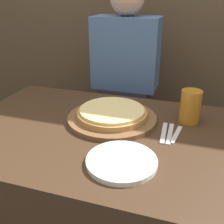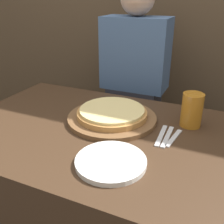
{
  "view_description": "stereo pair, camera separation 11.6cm",
  "coord_description": "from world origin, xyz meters",
  "px_view_note": "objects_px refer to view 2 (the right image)",
  "views": [
    {
      "loc": [
        0.32,
        -0.91,
        1.23
      ],
      "look_at": [
        0.0,
        0.1,
        0.74
      ],
      "focal_mm": 42.0,
      "sensor_mm": 36.0,
      "label": 1
    },
    {
      "loc": [
        0.43,
        -0.86,
        1.23
      ],
      "look_at": [
        0.0,
        0.1,
        0.74
      ],
      "focal_mm": 42.0,
      "sensor_mm": 36.0,
      "label": 2
    }
  ],
  "objects_px": {
    "pizza_on_board": "(112,115)",
    "diner_person": "(134,95)",
    "fork": "(161,135)",
    "spoon": "(174,138)",
    "dinner_knife": "(167,137)",
    "dinner_plate": "(111,162)",
    "beer_glass": "(192,109)"
  },
  "relations": [
    {
      "from": "dinner_knife",
      "to": "spoon",
      "type": "relative_size",
      "value": 1.17
    },
    {
      "from": "dinner_plate",
      "to": "spoon",
      "type": "relative_size",
      "value": 1.61
    },
    {
      "from": "dinner_knife",
      "to": "beer_glass",
      "type": "bearing_deg",
      "value": 65.28
    },
    {
      "from": "fork",
      "to": "dinner_knife",
      "type": "height_order",
      "value": "same"
    },
    {
      "from": "dinner_knife",
      "to": "pizza_on_board",
      "type": "bearing_deg",
      "value": 169.21
    },
    {
      "from": "dinner_plate",
      "to": "diner_person",
      "type": "distance_m",
      "value": 0.85
    },
    {
      "from": "pizza_on_board",
      "to": "spoon",
      "type": "distance_m",
      "value": 0.29
    },
    {
      "from": "fork",
      "to": "diner_person",
      "type": "height_order",
      "value": "diner_person"
    },
    {
      "from": "pizza_on_board",
      "to": "dinner_knife",
      "type": "relative_size",
      "value": 2.26
    },
    {
      "from": "pizza_on_board",
      "to": "diner_person",
      "type": "xyz_separation_m",
      "value": [
        -0.08,
        0.51,
        -0.09
      ]
    },
    {
      "from": "dinner_plate",
      "to": "fork",
      "type": "distance_m",
      "value": 0.27
    },
    {
      "from": "fork",
      "to": "diner_person",
      "type": "xyz_separation_m",
      "value": [
        -0.31,
        0.56,
        -0.07
      ]
    },
    {
      "from": "dinner_knife",
      "to": "spoon",
      "type": "xyz_separation_m",
      "value": [
        0.03,
        0.0,
        0.0
      ]
    },
    {
      "from": "dinner_knife",
      "to": "diner_person",
      "type": "bearing_deg",
      "value": 121.02
    },
    {
      "from": "fork",
      "to": "spoon",
      "type": "relative_size",
      "value": 1.17
    },
    {
      "from": "pizza_on_board",
      "to": "fork",
      "type": "bearing_deg",
      "value": -11.9
    },
    {
      "from": "fork",
      "to": "spoon",
      "type": "xyz_separation_m",
      "value": [
        0.05,
        0.0,
        0.0
      ]
    },
    {
      "from": "fork",
      "to": "spoon",
      "type": "bearing_deg",
      "value": 0.0
    },
    {
      "from": "pizza_on_board",
      "to": "dinner_plate",
      "type": "distance_m",
      "value": 0.33
    },
    {
      "from": "dinner_plate",
      "to": "dinner_knife",
      "type": "xyz_separation_m",
      "value": [
        0.13,
        0.25,
        -0.01
      ]
    },
    {
      "from": "beer_glass",
      "to": "pizza_on_board",
      "type": "bearing_deg",
      "value": -164.54
    },
    {
      "from": "fork",
      "to": "pizza_on_board",
      "type": "bearing_deg",
      "value": 168.1
    },
    {
      "from": "pizza_on_board",
      "to": "dinner_plate",
      "type": "bearing_deg",
      "value": -66.66
    },
    {
      "from": "dinner_plate",
      "to": "dinner_knife",
      "type": "bearing_deg",
      "value": 62.32
    },
    {
      "from": "fork",
      "to": "dinner_knife",
      "type": "relative_size",
      "value": 1.0
    },
    {
      "from": "spoon",
      "to": "fork",
      "type": "bearing_deg",
      "value": 180.0
    },
    {
      "from": "fork",
      "to": "dinner_knife",
      "type": "distance_m",
      "value": 0.02
    },
    {
      "from": "pizza_on_board",
      "to": "spoon",
      "type": "bearing_deg",
      "value": -9.87
    },
    {
      "from": "beer_glass",
      "to": "fork",
      "type": "height_order",
      "value": "beer_glass"
    },
    {
      "from": "dinner_knife",
      "to": "spoon",
      "type": "distance_m",
      "value": 0.03
    },
    {
      "from": "beer_glass",
      "to": "diner_person",
      "type": "relative_size",
      "value": 0.11
    },
    {
      "from": "beer_glass",
      "to": "dinner_knife",
      "type": "relative_size",
      "value": 0.83
    }
  ]
}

